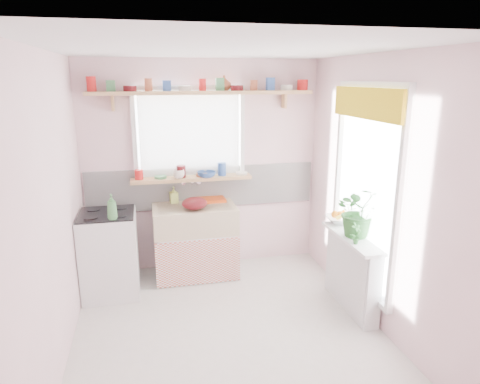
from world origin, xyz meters
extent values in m
plane|color=silver|center=(0.00, 0.00, 0.00)|extent=(3.20, 3.20, 0.00)
plane|color=white|center=(0.00, 0.00, 2.50)|extent=(3.20, 3.20, 0.00)
plane|color=#FFD5DB|center=(0.00, 1.60, 1.25)|extent=(2.80, 0.00, 2.80)
plane|color=#FFD5DB|center=(0.00, -1.60, 1.25)|extent=(2.80, 0.00, 2.80)
plane|color=#FFD5DB|center=(-1.40, 0.00, 1.25)|extent=(0.00, 3.20, 3.20)
plane|color=#FFD5DB|center=(1.40, 0.00, 1.25)|extent=(0.00, 3.20, 3.20)
cube|color=white|center=(0.00, 1.59, 1.00)|extent=(2.74, 0.03, 0.50)
cube|color=pink|center=(0.00, 1.58, 0.80)|extent=(2.74, 0.02, 0.12)
cube|color=white|center=(-0.15, 1.60, 1.65)|extent=(1.20, 0.01, 1.00)
cube|color=white|center=(-0.15, 1.53, 1.65)|extent=(1.15, 0.02, 0.95)
cube|color=white|center=(1.40, 0.20, 1.25)|extent=(0.01, 1.10, 1.90)
cube|color=gold|center=(1.31, 0.20, 2.06)|extent=(0.03, 1.20, 0.28)
cube|color=white|center=(-0.15, 1.30, 0.28)|extent=(0.85, 0.55, 0.55)
cube|color=#D0553D|center=(-0.15, 1.02, 0.28)|extent=(0.95, 0.02, 0.53)
cube|color=beige|center=(-0.15, 1.30, 0.70)|extent=(0.95, 0.55, 0.30)
cylinder|color=silver|center=(-0.15, 1.55, 1.10)|extent=(0.03, 0.22, 0.03)
cube|color=white|center=(-1.10, 1.05, 0.45)|extent=(0.58, 0.58, 0.90)
cube|color=black|center=(-1.10, 1.05, 0.91)|extent=(0.56, 0.56, 0.02)
cylinder|color=black|center=(-1.24, 0.91, 0.92)|extent=(0.14, 0.14, 0.01)
cylinder|color=black|center=(-0.96, 0.91, 0.92)|extent=(0.14, 0.14, 0.01)
cylinder|color=black|center=(-1.24, 1.19, 0.92)|extent=(0.14, 0.14, 0.01)
cylinder|color=black|center=(-0.96, 1.19, 0.92)|extent=(0.14, 0.14, 0.01)
cube|color=white|center=(1.30, 0.20, 0.38)|extent=(0.15, 0.90, 0.75)
cube|color=white|center=(1.27, 0.20, 0.76)|extent=(0.22, 0.95, 0.03)
cube|color=tan|center=(-0.15, 1.48, 1.14)|extent=(1.40, 0.22, 0.04)
cube|color=tan|center=(0.00, 1.47, 2.12)|extent=(2.52, 0.24, 0.04)
cylinder|color=red|center=(-1.18, 1.47, 2.20)|extent=(0.11, 0.11, 0.12)
cylinder|color=#3F7F4C|center=(-0.98, 1.47, 2.20)|extent=(0.11, 0.11, 0.12)
cylinder|color=#590F14|center=(-0.79, 1.47, 2.17)|extent=(0.11, 0.11, 0.06)
cylinder|color=#A55133|center=(-0.59, 1.47, 2.20)|extent=(0.11, 0.11, 0.12)
cylinder|color=#3359A5|center=(-0.39, 1.47, 2.20)|extent=(0.11, 0.11, 0.12)
cylinder|color=silver|center=(-0.20, 1.47, 2.17)|extent=(0.11, 0.11, 0.06)
cylinder|color=red|center=(0.00, 1.47, 2.20)|extent=(0.11, 0.11, 0.12)
cylinder|color=#3F7F4C|center=(0.20, 1.47, 2.20)|extent=(0.11, 0.11, 0.12)
cylinder|color=#590F14|center=(0.39, 1.47, 2.17)|extent=(0.11, 0.11, 0.06)
cylinder|color=#A55133|center=(0.59, 1.47, 2.20)|extent=(0.11, 0.11, 0.12)
cylinder|color=#3359A5|center=(0.79, 1.47, 2.20)|extent=(0.11, 0.11, 0.12)
cylinder|color=silver|center=(0.98, 1.47, 2.17)|extent=(0.11, 0.11, 0.06)
cylinder|color=red|center=(1.18, 1.47, 2.20)|extent=(0.11, 0.11, 0.12)
cylinder|color=red|center=(-0.77, 1.48, 1.22)|extent=(0.11, 0.11, 0.12)
cylinder|color=#3F7F4C|center=(-0.52, 1.48, 1.22)|extent=(0.11, 0.11, 0.12)
cylinder|color=#590F14|center=(-0.27, 1.48, 1.19)|extent=(0.11, 0.11, 0.06)
cylinder|color=#A55133|center=(-0.03, 1.48, 1.22)|extent=(0.11, 0.11, 0.12)
cylinder|color=#3359A5|center=(0.22, 1.48, 1.22)|extent=(0.11, 0.11, 0.12)
cylinder|color=silver|center=(0.47, 1.48, 1.19)|extent=(0.11, 0.11, 0.06)
cube|color=#D94C13|center=(0.05, 1.50, 0.87)|extent=(0.39, 0.30, 0.04)
ellipsoid|color=#530E13|center=(-0.16, 1.20, 0.92)|extent=(0.38, 0.38, 0.13)
imported|color=#286126|center=(1.33, 0.20, 1.03)|extent=(0.53, 0.48, 0.51)
imported|color=white|center=(1.33, 0.60, 0.81)|extent=(0.33, 0.33, 0.07)
imported|color=#2C6B2A|center=(1.21, 0.01, 0.88)|extent=(0.13, 0.11, 0.21)
imported|color=#C0D25D|center=(-0.37, 1.50, 0.95)|extent=(0.10, 0.10, 0.19)
imported|color=silver|center=(-0.31, 1.42, 1.21)|extent=(0.16, 0.16, 0.10)
imported|color=#2F5598|center=(0.02, 1.42, 1.19)|extent=(0.28, 0.28, 0.07)
imported|color=#9A4E2F|center=(0.26, 1.53, 2.22)|extent=(0.19, 0.19, 0.17)
imported|color=#408044|center=(-1.02, 0.83, 1.04)|extent=(0.12, 0.12, 0.26)
sphere|color=orange|center=(1.33, 0.60, 0.87)|extent=(0.08, 0.08, 0.08)
sphere|color=orange|center=(1.39, 0.63, 0.87)|extent=(0.08, 0.08, 0.08)
sphere|color=orange|center=(1.28, 0.62, 0.87)|extent=(0.08, 0.08, 0.08)
cylinder|color=gold|center=(1.35, 0.55, 0.88)|extent=(0.18, 0.04, 0.10)
camera|label=1|loc=(-0.67, -3.40, 2.29)|focal=32.00mm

